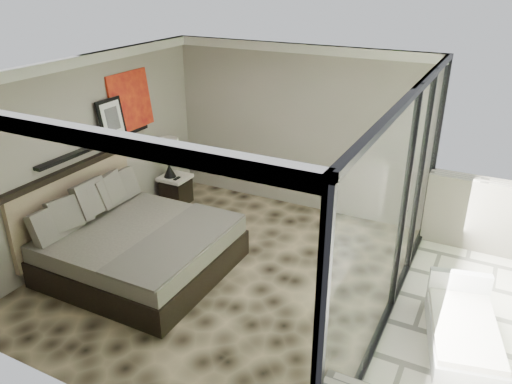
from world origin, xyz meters
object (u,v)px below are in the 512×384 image
at_px(bed, 135,244).
at_px(table_lamp, 168,153).
at_px(nightstand, 176,190).
at_px(lounger, 463,331).

xyz_separation_m(bed, table_lamp, (-0.81, 1.96, 0.59)).
xyz_separation_m(nightstand, lounger, (5.03, -1.60, -0.07)).
height_order(bed, table_lamp, bed).
xyz_separation_m(bed, nightstand, (-0.75, 2.02, -0.13)).
relative_size(bed, nightstand, 4.76).
relative_size(nightstand, lounger, 0.31).
xyz_separation_m(nightstand, table_lamp, (-0.06, -0.06, 0.72)).
relative_size(table_lamp, lounger, 0.45).
height_order(bed, lounger, bed).
distance_m(bed, lounger, 4.31).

